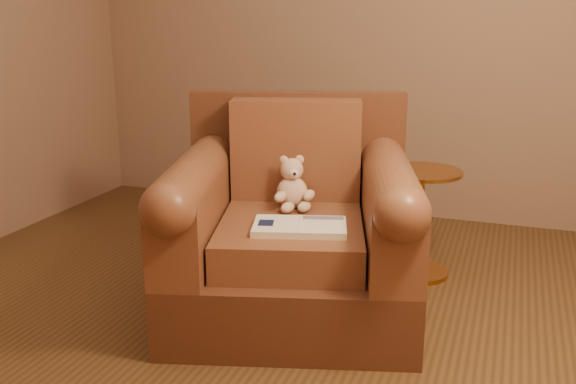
% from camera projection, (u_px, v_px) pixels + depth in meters
% --- Properties ---
extents(floor, '(4.00, 4.00, 0.00)m').
position_uv_depth(floor, '(249.00, 331.00, 2.92)').
color(floor, brown).
rests_on(floor, ground).
extents(armchair, '(1.36, 1.32, 1.00)m').
position_uv_depth(armchair, '(293.00, 232.00, 3.07)').
color(armchair, '#552E1C').
rests_on(armchair, floor).
extents(teddy_bear, '(0.19, 0.22, 0.26)m').
position_uv_depth(teddy_bear, '(293.00, 188.00, 3.11)').
color(teddy_bear, beige).
rests_on(teddy_bear, armchair).
extents(guidebook, '(0.46, 0.35, 0.03)m').
position_uv_depth(guidebook, '(300.00, 227.00, 2.80)').
color(guidebook, beige).
rests_on(guidebook, armchair).
extents(side_table, '(0.42, 0.42, 0.59)m').
position_uv_depth(side_table, '(420.00, 219.00, 3.47)').
color(side_table, '#B97933').
rests_on(side_table, floor).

